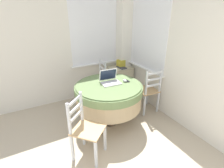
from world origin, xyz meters
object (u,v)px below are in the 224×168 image
dining_chair_near_right_window (148,91)px  storage_box (121,63)px  dining_chair_near_back_window (97,82)px  laptop (110,80)px  corner_cabinet (120,80)px  round_dining_table (109,94)px  cell_phone (127,81)px  computer_mouse (125,81)px  dining_chair_camera_near (85,129)px  book_on_cabinet (122,67)px

dining_chair_near_right_window → storage_box: size_ratio=5.50×
dining_chair_near_right_window → dining_chair_near_back_window: bearing=127.9°
dining_chair_near_back_window → storage_box: (0.69, 0.13, 0.30)m
laptop → corner_cabinet: 1.27m
dining_chair_near_right_window → storage_box: (-0.02, 1.04, 0.30)m
round_dining_table → cell_phone: 0.41m
computer_mouse → laptop: bearing=160.1°
round_dining_table → laptop: laptop is taller
laptop → round_dining_table: bearing=-134.7°
dining_chair_camera_near → storage_box: size_ratio=5.50×
laptop → cell_phone: (0.30, -0.09, -0.04)m
dining_chair_camera_near → corner_cabinet: bearing=46.2°
dining_chair_camera_near → dining_chair_near_back_window: bearing=60.1°
laptop → dining_chair_near_back_window: bearing=82.8°
computer_mouse → storage_box: bearing=62.2°
round_dining_table → dining_chair_near_back_window: 0.89m
cell_phone → storage_box: size_ratio=0.70×
laptop → dining_chair_camera_near: bearing=-138.8°
computer_mouse → cell_phone: (0.05, 0.00, -0.02)m
dining_chair_near_back_window → storage_box: size_ratio=5.50×
dining_chair_near_back_window → cell_phone: bearing=-77.1°
computer_mouse → dining_chair_near_right_window: dining_chair_near_right_window is taller
dining_chair_camera_near → storage_box: (1.52, 1.57, 0.30)m
book_on_cabinet → cell_phone: bearing=-116.1°
corner_cabinet → book_on_cabinet: (0.01, -0.07, 0.34)m
round_dining_table → laptop: bearing=45.3°
corner_cabinet → book_on_cabinet: bearing=-82.9°
round_dining_table → storage_box: size_ratio=7.07×
dining_chair_near_back_window → book_on_cabinet: (0.66, 0.04, 0.22)m
round_dining_table → laptop: size_ratio=3.41×
dining_chair_camera_near → book_on_cabinet: bearing=44.8°
corner_cabinet → book_on_cabinet: size_ratio=2.61×
corner_cabinet → dining_chair_near_right_window: bearing=-86.6°
dining_chair_camera_near → laptop: bearing=41.2°
storage_box → cell_phone: bearing=-115.6°
dining_chair_near_back_window → corner_cabinet: size_ratio=1.40×
computer_mouse → corner_cabinet: 1.20m
laptop → dining_chair_near_right_window: bearing=-7.6°
corner_cabinet → round_dining_table: bearing=-130.1°
storage_box → book_on_cabinet: bearing=-110.0°
laptop → corner_cabinet: (0.75, 0.90, -0.48)m
dining_chair_near_right_window → dining_chair_camera_near: size_ratio=1.00×
laptop → dining_chair_near_right_window: laptop is taller
computer_mouse → dining_chair_camera_near: 1.17m
dining_chair_camera_near → storage_box: bearing=45.9°
dining_chair_near_back_window → book_on_cabinet: bearing=3.1°
dining_chair_near_right_window → book_on_cabinet: dining_chair_near_right_window is taller
computer_mouse → dining_chair_near_back_window: 0.97m
cell_phone → dining_chair_near_right_window: bearing=-2.2°
dining_chair_near_back_window → book_on_cabinet: dining_chair_near_back_window is taller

